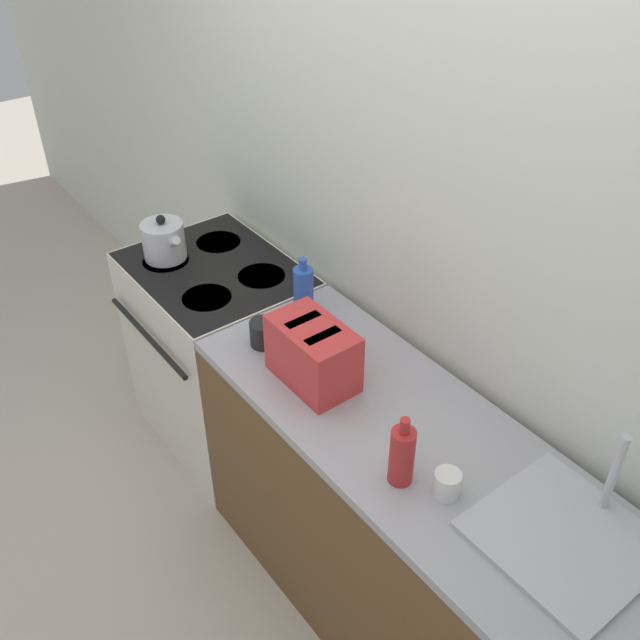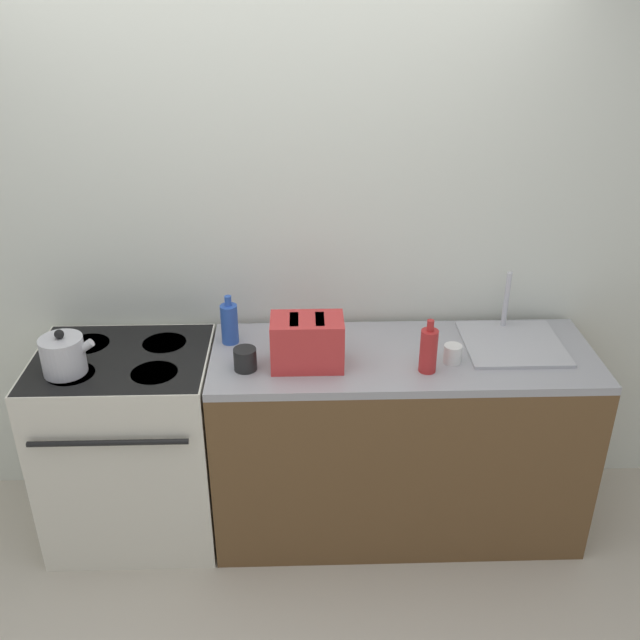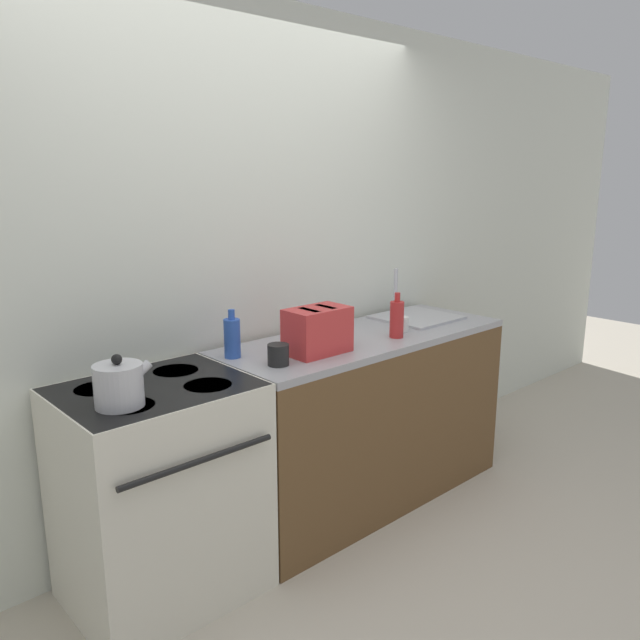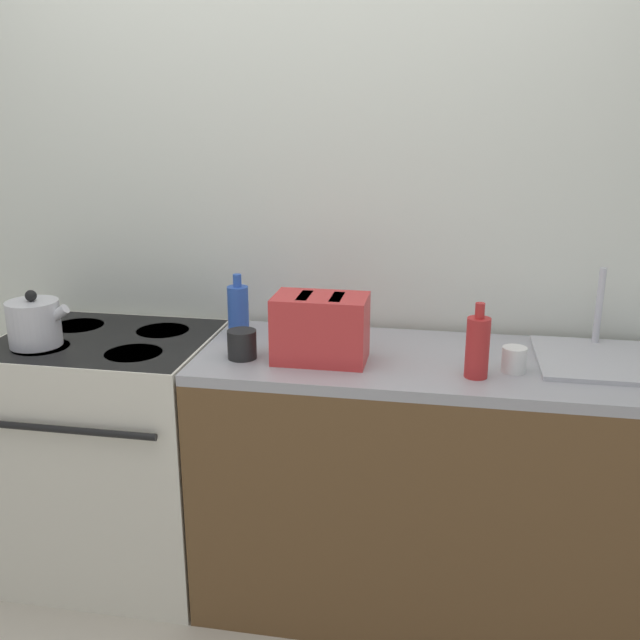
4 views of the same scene
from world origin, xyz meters
The scene contains 11 objects.
ground_plane centered at (0.00, 0.00, 0.00)m, with size 12.00×12.00×0.00m, color beige.
wall_back centered at (0.00, 0.67, 1.30)m, with size 8.00×0.05×2.60m.
stove centered at (-0.64, 0.31, 0.48)m, with size 0.76×0.65×0.94m.
counter_block centered at (0.60, 0.31, 0.47)m, with size 1.68×0.61×0.94m.
kettle centered at (-0.83, 0.19, 1.02)m, with size 0.23×0.18×0.20m.
toaster centered at (0.18, 0.22, 1.05)m, with size 0.30×0.19×0.22m.
sink_tray centered at (1.10, 0.37, 0.95)m, with size 0.43×0.42×0.28m.
bottle_red centered at (0.68, 0.16, 1.04)m, with size 0.07×0.07×0.24m.
bottle_blue centered at (-0.17, 0.43, 1.03)m, with size 0.08×0.08×0.23m.
cup_black centered at (-0.08, 0.19, 0.99)m, with size 0.10×0.10×0.10m.
cup_white centered at (0.80, 0.23, 0.98)m, with size 0.08×0.08×0.08m.
Camera 1 is at (1.63, -0.86, 2.53)m, focal length 40.00 mm.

